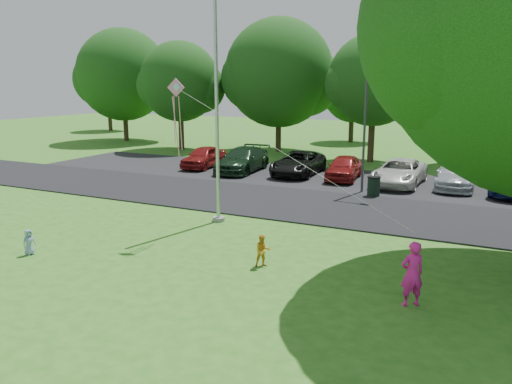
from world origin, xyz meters
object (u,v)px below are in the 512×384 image
at_px(flagpole, 217,116).
at_px(trash_can, 374,187).
at_px(street_lamp, 370,121).
at_px(child_yellow, 263,251).
at_px(woman, 412,274).
at_px(kite, 182,103).
at_px(child_blue, 29,242).

distance_m(flagpole, trash_can, 9.16).
bearing_deg(street_lamp, flagpole, -112.67).
distance_m(trash_can, child_yellow, 10.87).
bearing_deg(woman, trash_can, -109.95).
height_order(woman, kite, kite).
relative_size(trash_can, child_yellow, 1.02).
distance_m(street_lamp, child_yellow, 11.88).
relative_size(woman, child_yellow, 1.68).
bearing_deg(trash_can, kite, -115.07).
relative_size(trash_can, kite, 0.12).
bearing_deg(kite, trash_can, 53.18).
distance_m(trash_can, woman, 12.21).
bearing_deg(child_yellow, flagpole, 97.37).
bearing_deg(flagpole, street_lamp, 61.69).
height_order(child_yellow, kite, kite).
relative_size(street_lamp, trash_can, 5.97).
xyz_separation_m(flagpole, trash_can, (4.61, 7.02, -3.66)).
relative_size(flagpole, trash_can, 9.87).
relative_size(street_lamp, woman, 3.62).
xyz_separation_m(flagpole, child_blue, (-3.50, -6.12, -3.75)).
distance_m(street_lamp, trash_can, 3.22).
distance_m(flagpole, kite, 2.62).
bearing_deg(flagpole, child_blue, -119.76).
height_order(woman, child_yellow, woman).
bearing_deg(child_yellow, trash_can, 48.33).
bearing_deg(woman, child_blue, -29.81).
height_order(trash_can, kite, kite).
xyz_separation_m(street_lamp, trash_can, (0.49, -0.63, -3.12)).
distance_m(flagpole, street_lamp, 8.70).
bearing_deg(kite, woman, -26.33).
bearing_deg(kite, flagpole, 81.20).
bearing_deg(kite, child_blue, -147.26).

